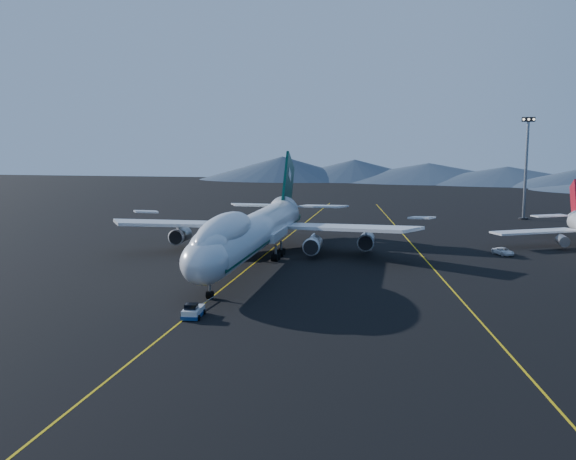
% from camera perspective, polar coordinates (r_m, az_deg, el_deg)
% --- Properties ---
extents(ground, '(500.00, 500.00, 0.00)m').
position_cam_1_polar(ground, '(115.18, -2.97, -2.93)').
color(ground, black).
rests_on(ground, ground).
extents(taxiway_line_main, '(0.25, 220.00, 0.01)m').
position_cam_1_polar(taxiway_line_main, '(115.18, -2.97, -2.93)').
color(taxiway_line_main, '#DEB50D').
rests_on(taxiway_line_main, ground).
extents(taxiway_line_side, '(28.08, 198.09, 0.01)m').
position_cam_1_polar(taxiway_line_side, '(121.88, 12.03, -2.49)').
color(taxiway_line_side, '#DEB50D').
rests_on(taxiway_line_side, ground).
extents(boeing_747, '(59.62, 72.43, 19.37)m').
position_cam_1_polar(boeing_747, '(114.25, -2.98, -0.07)').
color(boeing_747, silver).
rests_on(boeing_747, ground).
extents(pushback_tug, '(2.66, 4.33, 1.82)m').
position_cam_1_polar(pushback_tug, '(81.39, -8.43, -7.26)').
color(pushback_tug, silver).
rests_on(pushback_tug, ground).
extents(service_van, '(4.20, 5.51, 1.39)m').
position_cam_1_polar(service_van, '(129.46, 18.58, -1.81)').
color(service_van, silver).
rests_on(service_van, ground).
extents(floodlight_mast, '(3.45, 2.59, 27.92)m').
position_cam_1_polar(floodlight_mast, '(187.90, 20.40, 5.19)').
color(floodlight_mast, black).
rests_on(floodlight_mast, ground).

